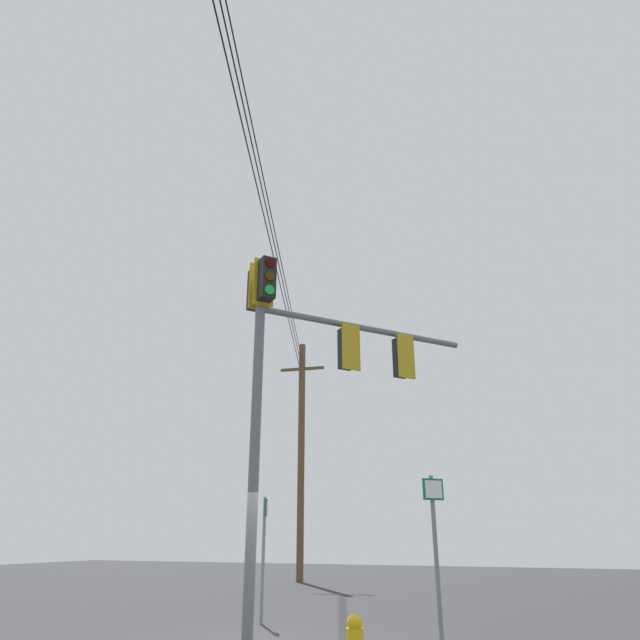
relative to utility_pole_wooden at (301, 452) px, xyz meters
name	(u,v)px	position (x,y,z in m)	size (l,w,h in m)	color
signal_mast_assembly	(306,360)	(-5.64, 13.11, -0.07)	(3.89, 4.32, 7.20)	slate
utility_pole_wooden	(301,452)	(0.00, 0.00, 0.00)	(2.07, 0.39, 10.24)	brown
route_sign_primary	(264,548)	(-3.92, 11.32, -3.73)	(0.13, 0.25, 2.60)	slate
route_sign_secondary	(436,546)	(-8.27, 14.21, -3.64)	(0.29, 0.26, 2.66)	slate
overhead_wire_span	(256,162)	(-5.43, 15.30, 3.42)	(10.88, 30.60, 1.56)	black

